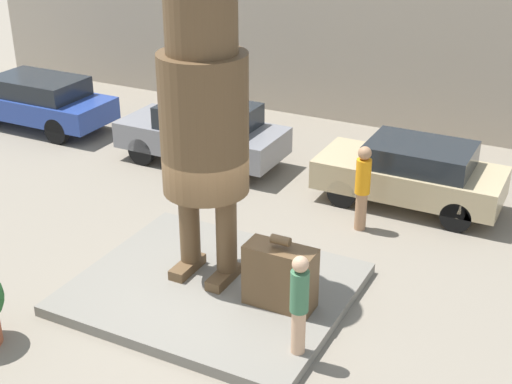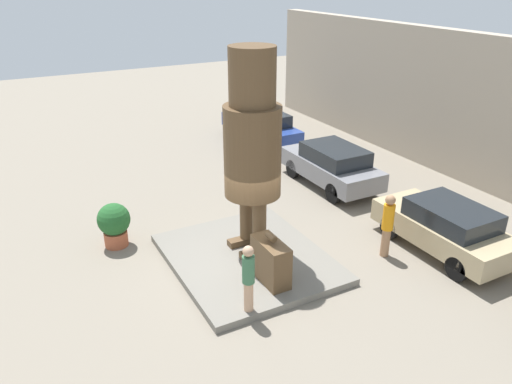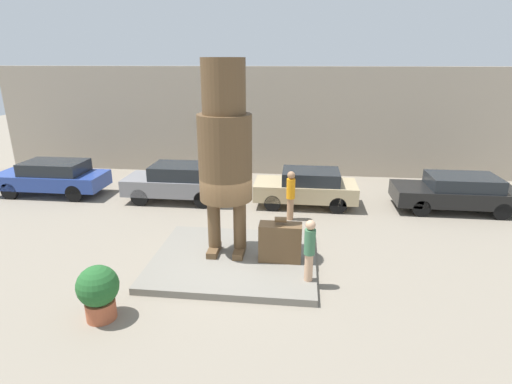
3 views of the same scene
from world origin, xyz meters
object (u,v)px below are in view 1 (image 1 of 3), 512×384
(parked_car_blue, at_px, (36,100))
(parked_car_grey, at_px, (204,132))
(statue_figure, at_px, (204,104))
(tourist, at_px, (299,301))
(worker_hivis, at_px, (363,185))
(parked_car_tan, at_px, (412,172))
(giant_suitcase, at_px, (280,276))

(parked_car_blue, bearing_deg, parked_car_grey, 178.53)
(statue_figure, bearing_deg, tourist, -29.70)
(statue_figure, bearing_deg, parked_car_grey, 121.72)
(statue_figure, xyz_separation_m, tourist, (2.37, -1.35, -2.30))
(tourist, relative_size, parked_car_grey, 0.40)
(statue_figure, xyz_separation_m, worker_hivis, (1.75, 3.23, -2.40))
(parked_car_grey, xyz_separation_m, parked_car_tan, (5.32, 0.01, -0.05))
(parked_car_blue, height_order, parked_car_grey, parked_car_grey)
(tourist, height_order, parked_car_blue, tourist)
(tourist, bearing_deg, parked_car_tan, 90.25)
(giant_suitcase, relative_size, parked_car_grey, 0.31)
(worker_hivis, bearing_deg, parked_car_blue, 170.57)
(parked_car_tan, bearing_deg, giant_suitcase, 81.54)
(tourist, xyz_separation_m, parked_car_grey, (-5.35, 6.17, -0.28))
(statue_figure, height_order, tourist, statue_figure)
(parked_car_tan, xyz_separation_m, worker_hivis, (-0.59, -1.59, 0.22))
(worker_hivis, bearing_deg, parked_car_grey, 161.54)
(parked_car_blue, height_order, worker_hivis, worker_hivis)
(parked_car_blue, xyz_separation_m, worker_hivis, (10.37, -1.72, 0.20))
(worker_hivis, bearing_deg, giant_suitcase, -92.80)
(statue_figure, distance_m, parked_car_tan, 5.97)
(parked_car_tan, bearing_deg, parked_car_grey, 0.11)
(tourist, relative_size, parked_car_blue, 0.36)
(parked_car_grey, distance_m, worker_hivis, 4.99)
(parked_car_blue, distance_m, parked_car_tan, 10.96)
(parked_car_blue, distance_m, parked_car_grey, 5.64)
(tourist, bearing_deg, parked_car_blue, 150.14)
(parked_car_grey, bearing_deg, statue_figure, 121.72)
(worker_hivis, bearing_deg, statue_figure, -118.49)
(statue_figure, xyz_separation_m, parked_car_tan, (2.35, 4.82, -2.62))
(statue_figure, xyz_separation_m, parked_car_blue, (-8.62, 4.96, -2.60))
(statue_figure, relative_size, worker_hivis, 2.98)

